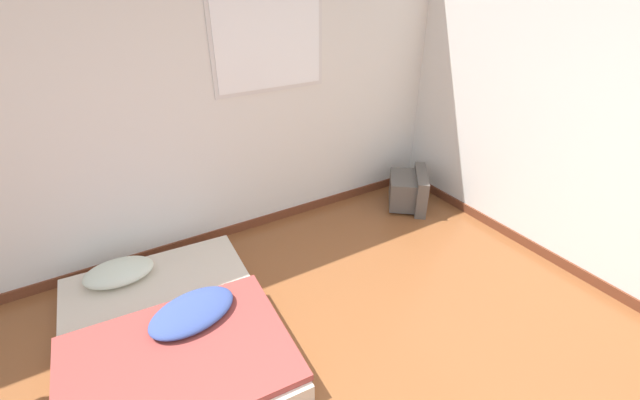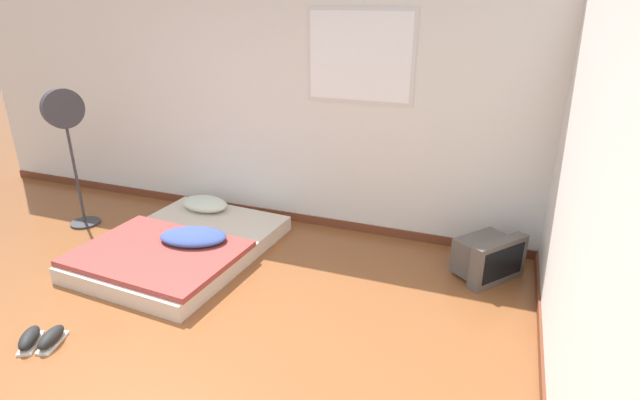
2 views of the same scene
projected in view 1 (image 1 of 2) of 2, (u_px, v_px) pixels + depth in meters
name	position (u px, v px, depth m)	size (l,w,h in m)	color
wall_back	(172.00, 110.00, 3.42)	(7.69, 0.08, 2.60)	silver
mattress_bed	(169.00, 332.00, 2.95)	(1.49, 1.88, 0.29)	beige
crt_tv	(409.00, 190.00, 4.58)	(0.62, 0.64, 0.39)	#56514C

